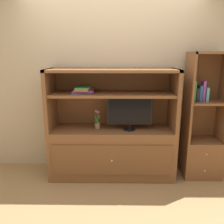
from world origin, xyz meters
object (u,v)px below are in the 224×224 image
object	(u,v)px
potted_plant	(97,124)
magazine_stack	(83,90)
upright_book_row	(199,93)
bookshelf_tall	(202,138)
media_console	(112,142)
tv_monitor	(130,112)

from	to	relation	value
potted_plant	magazine_stack	bearing A→B (deg)	-179.86
magazine_stack	upright_book_row	bearing A→B (deg)	0.05
magazine_stack	bookshelf_tall	xyz separation A→B (m)	(1.65, 0.01, -0.68)
media_console	magazine_stack	bearing A→B (deg)	-179.12
potted_plant	bookshelf_tall	world-z (taller)	bookshelf_tall
tv_monitor	potted_plant	size ratio (longest dim) A/B	2.16
potted_plant	upright_book_row	size ratio (longest dim) A/B	1.03
tv_monitor	upright_book_row	xyz separation A→B (m)	(0.93, 0.05, 0.26)
bookshelf_tall	tv_monitor	bearing A→B (deg)	-176.54
upright_book_row	media_console	bearing A→B (deg)	179.77
magazine_stack	media_console	bearing A→B (deg)	0.88
magazine_stack	upright_book_row	world-z (taller)	upright_book_row
tv_monitor	magazine_stack	world-z (taller)	magazine_stack
tv_monitor	potted_plant	xyz separation A→B (m)	(-0.44, 0.05, -0.18)
tv_monitor	bookshelf_tall	world-z (taller)	bookshelf_tall
tv_monitor	magazine_stack	distance (m)	0.69
tv_monitor	bookshelf_tall	size ratio (longest dim) A/B	0.35
magazine_stack	bookshelf_tall	distance (m)	1.79
potted_plant	bookshelf_tall	bearing A→B (deg)	0.49
magazine_stack	upright_book_row	distance (m)	1.56
media_console	bookshelf_tall	size ratio (longest dim) A/B	1.00
potted_plant	tv_monitor	bearing A→B (deg)	-6.36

